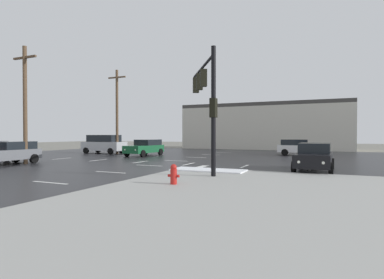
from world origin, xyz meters
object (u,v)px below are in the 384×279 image
Objects in this scene: suv_silver at (104,144)px; sedan_white at (299,147)px; sedan_black at (314,156)px; sedan_grey at (8,152)px; fire_hydrant at (174,174)px; sedan_green at (145,147)px; utility_pole_mid at (25,102)px; traffic_signal_mast at (206,92)px; utility_pole_far at (117,110)px.

suv_silver is 1.05× the size of sedan_white.
sedan_grey is at bearing -75.08° from sedan_black.
sedan_black is (4.86, 8.07, 0.32)m from fire_hydrant.
sedan_grey and sedan_green have the same top height.
utility_pole_mid is (-3.31, -10.44, 3.52)m from sedan_green.
suv_silver reaches higher than sedan_grey.
traffic_signal_mast reaches higher than sedan_green.
fire_hydrant is 15.20m from utility_pole_mid.
utility_pole_far is (-20.02, 8.10, 3.87)m from sedan_black.
sedan_green is at bearing 157.14° from sedan_grey.
sedan_grey is at bearing -130.04° from utility_pole_mid.
sedan_white is 19.28m from utility_pole_far.
sedan_black is 0.99× the size of sedan_white.
fire_hydrant is at bearing -17.27° from utility_pole_mid.
sedan_black is at bearing -87.07° from traffic_signal_mast.
sedan_green is at bearing -159.73° from sedan_white.
traffic_signal_mast is 17.65m from sedan_white.
utility_pole_far is at bearing 95.35° from utility_pole_mid.
utility_pole_far is (-15.15, 16.17, 4.19)m from fire_hydrant.
utility_pole_mid is at bearing 57.50° from traffic_signal_mast.
utility_pole_far is at bearing 18.96° from traffic_signal_mast.
fire_hydrant is 22.55m from utility_pole_far.
suv_silver is 0.58× the size of utility_pole_mid.
sedan_black is at bearing 58.91° from fire_hydrant.
suv_silver is at bearing 103.73° from utility_pole_mid.
utility_pole_mid reaches higher than fire_hydrant.
utility_pole_mid is at bearing 162.73° from fire_hydrant.
suv_silver is at bearing 136.32° from fire_hydrant.
suv_silver is at bearing 22.08° from traffic_signal_mast.
sedan_white is at bearing -166.43° from suv_silver.
utility_pole_far reaches higher than suv_silver.
sedan_black is at bearing -22.03° from utility_pole_far.
utility_pole_far is (-14.81, 11.80, 0.38)m from traffic_signal_mast.
traffic_signal_mast reaches higher than suv_silver.
sedan_black is 1.00× the size of sedan_green.
suv_silver is (-2.19, 12.62, 0.24)m from sedan_grey.
sedan_black reaches higher than fire_hydrant.
utility_pole_far reaches higher than utility_pole_mid.
fire_hydrant is 0.17× the size of sedan_white.
sedan_grey is 0.99× the size of sedan_white.
sedan_grey is at bearing 166.46° from fire_hydrant.
traffic_signal_mast is 14.84m from sedan_grey.
sedan_green and sedan_white have the same top height.
sedan_black and sedan_white have the same top height.
sedan_green is 0.94× the size of suv_silver.
fire_hydrant is at bearing 135.33° from suv_silver.
suv_silver is 0.54× the size of utility_pole_far.
sedan_white is at bearing 81.98° from fire_hydrant.
utility_pole_mid is (-17.06, -16.97, 3.52)m from sedan_white.
traffic_signal_mast is 7.66× the size of fire_hydrant.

